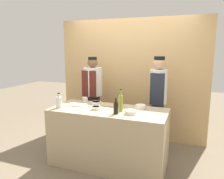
{
  "coord_description": "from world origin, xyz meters",
  "views": [
    {
      "loc": [
        1.18,
        -3.01,
        1.82
      ],
      "look_at": [
        0.0,
        0.16,
        1.18
      ],
      "focal_mm": 35.0,
      "sensor_mm": 36.0,
      "label": 1
    }
  ],
  "objects_px": {
    "bottle_vinegar": "(120,102)",
    "chef_right": "(158,99)",
    "bottle_soy": "(116,108)",
    "sauce_bowl_white": "(141,106)",
    "chef_left": "(93,96)",
    "sauce_bowl_yellow": "(131,112)",
    "cutting_board": "(77,105)",
    "cup_cream": "(85,100)",
    "sauce_bowl_brown": "(96,103)",
    "bottle_oil": "(121,102)",
    "bottle_clear": "(59,102)",
    "wooden_spoon": "(109,106)",
    "sauce_bowl_green": "(96,108)"
  },
  "relations": [
    {
      "from": "sauce_bowl_yellow",
      "to": "chef_right",
      "type": "bearing_deg",
      "value": 75.04
    },
    {
      "from": "chef_right",
      "to": "cup_cream",
      "type": "bearing_deg",
      "value": -157.52
    },
    {
      "from": "cup_cream",
      "to": "wooden_spoon",
      "type": "xyz_separation_m",
      "value": [
        0.52,
        -0.16,
        -0.03
      ]
    },
    {
      "from": "sauce_bowl_green",
      "to": "bottle_vinegar",
      "type": "height_order",
      "value": "bottle_vinegar"
    },
    {
      "from": "sauce_bowl_brown",
      "to": "chef_right",
      "type": "height_order",
      "value": "chef_right"
    },
    {
      "from": "wooden_spoon",
      "to": "sauce_bowl_brown",
      "type": "bearing_deg",
      "value": 160.13
    },
    {
      "from": "sauce_bowl_yellow",
      "to": "chef_left",
      "type": "xyz_separation_m",
      "value": [
        -1.02,
        0.9,
        -0.04
      ]
    },
    {
      "from": "cutting_board",
      "to": "sauce_bowl_white",
      "type": "bearing_deg",
      "value": 10.41
    },
    {
      "from": "chef_left",
      "to": "chef_right",
      "type": "xyz_separation_m",
      "value": [
        1.26,
        -0.0,
        0.04
      ]
    },
    {
      "from": "sauce_bowl_yellow",
      "to": "cutting_board",
      "type": "distance_m",
      "value": 0.97
    },
    {
      "from": "sauce_bowl_yellow",
      "to": "wooden_spoon",
      "type": "xyz_separation_m",
      "value": [
        -0.42,
        0.25,
        -0.02
      ]
    },
    {
      "from": "bottle_vinegar",
      "to": "bottle_soy",
      "type": "height_order",
      "value": "bottle_vinegar"
    },
    {
      "from": "bottle_vinegar",
      "to": "bottle_oil",
      "type": "xyz_separation_m",
      "value": [
        0.06,
        -0.16,
        0.04
      ]
    },
    {
      "from": "bottle_vinegar",
      "to": "chef_right",
      "type": "height_order",
      "value": "chef_right"
    },
    {
      "from": "bottle_soy",
      "to": "bottle_clear",
      "type": "bearing_deg",
      "value": 179.92
    },
    {
      "from": "cutting_board",
      "to": "bottle_clear",
      "type": "xyz_separation_m",
      "value": [
        -0.18,
        -0.22,
        0.08
      ]
    },
    {
      "from": "sauce_bowl_green",
      "to": "sauce_bowl_white",
      "type": "bearing_deg",
      "value": 25.8
    },
    {
      "from": "bottle_oil",
      "to": "wooden_spoon",
      "type": "xyz_separation_m",
      "value": [
        -0.24,
        0.16,
        -0.12
      ]
    },
    {
      "from": "cutting_board",
      "to": "bottle_vinegar",
      "type": "xyz_separation_m",
      "value": [
        0.72,
        0.1,
        0.09
      ]
    },
    {
      "from": "sauce_bowl_white",
      "to": "cutting_board",
      "type": "distance_m",
      "value": 1.04
    },
    {
      "from": "sauce_bowl_brown",
      "to": "sauce_bowl_white",
      "type": "relative_size",
      "value": 1.0
    },
    {
      "from": "bottle_vinegar",
      "to": "chef_right",
      "type": "xyz_separation_m",
      "value": [
        0.48,
        0.65,
        -0.06
      ]
    },
    {
      "from": "bottle_soy",
      "to": "chef_left",
      "type": "relative_size",
      "value": 0.14
    },
    {
      "from": "cutting_board",
      "to": "chef_right",
      "type": "xyz_separation_m",
      "value": [
        1.2,
        0.75,
        0.03
      ]
    },
    {
      "from": "sauce_bowl_white",
      "to": "bottle_soy",
      "type": "height_order",
      "value": "bottle_soy"
    },
    {
      "from": "sauce_bowl_yellow",
      "to": "cup_cream",
      "type": "bearing_deg",
      "value": 156.05
    },
    {
      "from": "sauce_bowl_yellow",
      "to": "bottle_clear",
      "type": "height_order",
      "value": "bottle_clear"
    },
    {
      "from": "sauce_bowl_brown",
      "to": "bottle_oil",
      "type": "bearing_deg",
      "value": -26.7
    },
    {
      "from": "bottle_oil",
      "to": "bottle_vinegar",
      "type": "bearing_deg",
      "value": 110.34
    },
    {
      "from": "chef_left",
      "to": "chef_right",
      "type": "bearing_deg",
      "value": -0.0
    },
    {
      "from": "sauce_bowl_brown",
      "to": "sauce_bowl_white",
      "type": "xyz_separation_m",
      "value": [
        0.76,
        -0.01,
        0.01
      ]
    },
    {
      "from": "bottle_oil",
      "to": "sauce_bowl_brown",
      "type": "bearing_deg",
      "value": 153.3
    },
    {
      "from": "sauce_bowl_green",
      "to": "bottle_clear",
      "type": "height_order",
      "value": "bottle_clear"
    },
    {
      "from": "bottle_vinegar",
      "to": "wooden_spoon",
      "type": "distance_m",
      "value": 0.2
    },
    {
      "from": "sauce_bowl_brown",
      "to": "bottle_vinegar",
      "type": "bearing_deg",
      "value": -12.27
    },
    {
      "from": "chef_left",
      "to": "sauce_bowl_white",
      "type": "bearing_deg",
      "value": -27.36
    },
    {
      "from": "bottle_soy",
      "to": "chef_left",
      "type": "xyz_separation_m",
      "value": [
        -0.82,
        0.97,
        -0.1
      ]
    },
    {
      "from": "sauce_bowl_white",
      "to": "chef_right",
      "type": "height_order",
      "value": "chef_right"
    },
    {
      "from": "sauce_bowl_green",
      "to": "wooden_spoon",
      "type": "distance_m",
      "value": 0.25
    },
    {
      "from": "chef_left",
      "to": "bottle_clear",
      "type": "bearing_deg",
      "value": -97.31
    },
    {
      "from": "bottle_soy",
      "to": "bottle_clear",
      "type": "distance_m",
      "value": 0.94
    },
    {
      "from": "sauce_bowl_brown",
      "to": "cutting_board",
      "type": "relative_size",
      "value": 0.54
    },
    {
      "from": "bottle_soy",
      "to": "sauce_bowl_white",
      "type": "bearing_deg",
      "value": 57.62
    },
    {
      "from": "bottle_clear",
      "to": "cup_cream",
      "type": "relative_size",
      "value": 2.68
    },
    {
      "from": "cutting_board",
      "to": "wooden_spoon",
      "type": "xyz_separation_m",
      "value": [
        0.54,
        0.1,
        0.0
      ]
    },
    {
      "from": "bottle_soy",
      "to": "chef_right",
      "type": "distance_m",
      "value": 1.07
    },
    {
      "from": "sauce_bowl_green",
      "to": "wooden_spoon",
      "type": "bearing_deg",
      "value": 56.2
    },
    {
      "from": "cutting_board",
      "to": "bottle_vinegar",
      "type": "bearing_deg",
      "value": 7.57
    },
    {
      "from": "sauce_bowl_yellow",
      "to": "bottle_vinegar",
      "type": "relative_size",
      "value": 0.66
    },
    {
      "from": "sauce_bowl_green",
      "to": "sauce_bowl_brown",
      "type": "height_order",
      "value": "sauce_bowl_green"
    }
  ]
}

